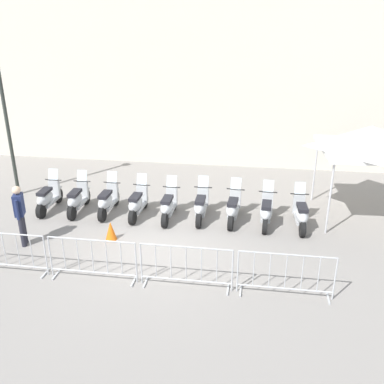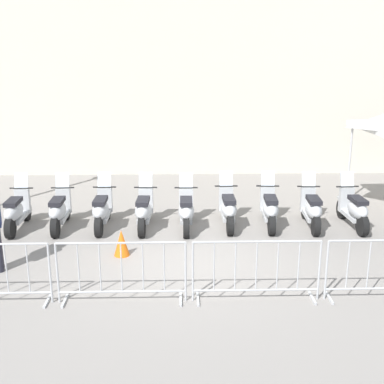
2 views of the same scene
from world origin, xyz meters
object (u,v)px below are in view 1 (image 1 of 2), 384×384
barrier_segment_1 (93,260)px  officer_near_row_end (20,212)px  motorcycle_8 (301,214)px  motorcycle_3 (138,203)px  motorcycle_6 (233,208)px  barrier_segment_0 (5,252)px  barrier_segment_2 (186,267)px  motorcycle_2 (108,201)px  motorcycle_1 (78,199)px  motorcycle_0 (48,198)px  street_lamp (4,102)px  motorcycle_4 (168,206)px  motorcycle_7 (266,211)px  traffic_cone (111,231)px  canopy_tent (370,139)px  barrier_segment_3 (286,275)px  motorcycle_5 (201,206)px

barrier_segment_1 → officer_near_row_end: officer_near_row_end is taller
motorcycle_8 → motorcycle_3: bearing=176.6°
motorcycle_6 → barrier_segment_0: 6.41m
barrier_segment_2 → motorcycle_3: bearing=118.1°
motorcycle_2 → motorcycle_6: (3.96, -0.20, 0.00)m
motorcycle_1 → motorcycle_6: same height
motorcycle_0 → motorcycle_1: same height
motorcycle_2 → street_lamp: size_ratio=0.32×
motorcycle_4 → officer_near_row_end: officer_near_row_end is taller
motorcycle_3 → motorcycle_7: (3.96, -0.21, 0.00)m
barrier_segment_2 → traffic_cone: size_ratio=3.89×
street_lamp → motorcycle_6: bearing=-11.2°
motorcycle_7 → street_lamp: size_ratio=0.32×
motorcycle_2 → barrier_segment_1: (0.69, -3.61, 0.07)m
motorcycle_2 → motorcycle_6: bearing=-2.8°
motorcycle_4 → traffic_cone: motorcycle_4 is taller
motorcycle_1 → barrier_segment_1: motorcycle_1 is taller
motorcycle_0 → barrier_segment_0: size_ratio=0.80×
motorcycle_2 → traffic_cone: motorcycle_2 is taller
motorcycle_4 → motorcycle_6: size_ratio=1.00×
motorcycle_1 → canopy_tent: canopy_tent is taller
motorcycle_1 → barrier_segment_0: size_ratio=0.80×
motorcycle_6 → barrier_segment_2: (-1.04, -3.53, 0.07)m
motorcycle_0 → barrier_segment_3: bearing=-28.6°
motorcycle_2 → motorcycle_5: (2.98, -0.13, 0.00)m
motorcycle_2 → motorcycle_7: size_ratio=1.00×
motorcycle_5 → barrier_segment_2: 3.60m
motorcycle_5 → barrier_segment_3: (2.17, -3.71, 0.07)m
motorcycle_1 → motorcycle_3: 1.98m
barrier_segment_1 → motorcycle_6: bearing=46.2°
motorcycle_4 → motorcycle_5: 1.00m
motorcycle_2 → officer_near_row_end: bearing=-128.6°
motorcycle_8 → canopy_tent: canopy_tent is taller
barrier_segment_0 → motorcycle_3: bearing=53.4°
motorcycle_1 → motorcycle_2: bearing=-1.3°
street_lamp → motorcycle_0: bearing=-36.8°
motorcycle_4 → barrier_segment_0: bearing=-136.8°
motorcycle_5 → motorcycle_3: bearing=179.4°
motorcycle_5 → motorcycle_8: (2.97, -0.27, 0.00)m
barrier_segment_0 → street_lamp: street_lamp is taller
motorcycle_0 → motorcycle_5: 4.96m
motorcycle_2 → barrier_segment_3: bearing=-36.7°
barrier_segment_2 → canopy_tent: bearing=40.8°
motorcycle_1 → motorcycle_6: 4.95m
motorcycle_7 → barrier_segment_3: (0.20, -3.52, 0.07)m
motorcycle_0 → canopy_tent: canopy_tent is taller
street_lamp → officer_near_row_end: size_ratio=3.09×
motorcycle_7 → canopy_tent: 3.70m
motorcycle_5 → barrier_segment_2: size_ratio=0.81×
motorcycle_8 → traffic_cone: size_ratio=3.13×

